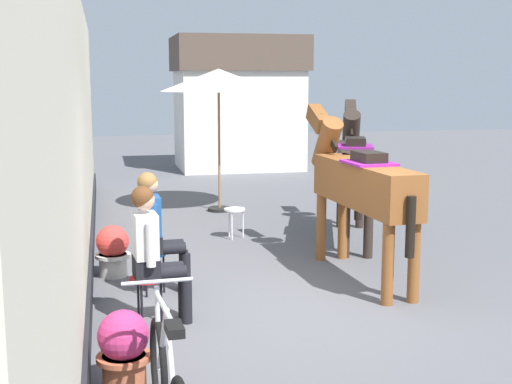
{
  "coord_description": "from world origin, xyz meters",
  "views": [
    {
      "loc": [
        -2.2,
        -6.88,
        2.41
      ],
      "look_at": [
        -0.4,
        1.2,
        1.05
      ],
      "focal_mm": 48.66,
      "sensor_mm": 36.0,
      "label": 1
    }
  ],
  "objects_px": {
    "seated_visitor_far": "(156,226)",
    "flower_planter_far": "(113,250)",
    "cafe_parasol": "(219,81)",
    "seated_visitor_near": "(152,248)",
    "saddled_horse_far": "(354,163)",
    "spare_stool_white": "(235,212)",
    "flower_planter_near": "(124,348)",
    "saddled_horse_near": "(360,183)"
  },
  "relations": [
    {
      "from": "seated_visitor_far",
      "to": "saddled_horse_near",
      "type": "bearing_deg",
      "value": 3.57
    },
    {
      "from": "seated_visitor_near",
      "to": "saddled_horse_far",
      "type": "relative_size",
      "value": 0.48
    },
    {
      "from": "seated_visitor_near",
      "to": "saddled_horse_near",
      "type": "distance_m",
      "value": 2.84
    },
    {
      "from": "seated_visitor_near",
      "to": "cafe_parasol",
      "type": "bearing_deg",
      "value": 74.12
    },
    {
      "from": "saddled_horse_near",
      "to": "flower_planter_far",
      "type": "distance_m",
      "value": 3.12
    },
    {
      "from": "seated_visitor_far",
      "to": "cafe_parasol",
      "type": "xyz_separation_m",
      "value": [
        1.52,
        4.74,
        1.59
      ]
    },
    {
      "from": "saddled_horse_near",
      "to": "saddled_horse_far",
      "type": "relative_size",
      "value": 1.03
    },
    {
      "from": "seated_visitor_far",
      "to": "flower_planter_far",
      "type": "bearing_deg",
      "value": 120.48
    },
    {
      "from": "seated_visitor_far",
      "to": "saddled_horse_far",
      "type": "xyz_separation_m",
      "value": [
        3.1,
        2.05,
        0.38
      ]
    },
    {
      "from": "flower_planter_near",
      "to": "cafe_parasol",
      "type": "height_order",
      "value": "cafe_parasol"
    },
    {
      "from": "seated_visitor_near",
      "to": "seated_visitor_far",
      "type": "distance_m",
      "value": 0.99
    },
    {
      "from": "saddled_horse_far",
      "to": "flower_planter_near",
      "type": "xyz_separation_m",
      "value": [
        -3.55,
        -4.47,
        -0.82
      ]
    },
    {
      "from": "seated_visitor_far",
      "to": "flower_planter_far",
      "type": "relative_size",
      "value": 2.17
    },
    {
      "from": "seated_visitor_near",
      "to": "saddled_horse_far",
      "type": "distance_m",
      "value": 4.44
    },
    {
      "from": "flower_planter_near",
      "to": "cafe_parasol",
      "type": "bearing_deg",
      "value": 74.65
    },
    {
      "from": "seated_visitor_far",
      "to": "saddled_horse_far",
      "type": "distance_m",
      "value": 3.74
    },
    {
      "from": "flower_planter_far",
      "to": "spare_stool_white",
      "type": "xyz_separation_m",
      "value": [
        1.85,
        1.7,
        0.07
      ]
    },
    {
      "from": "saddled_horse_near",
      "to": "spare_stool_white",
      "type": "xyz_separation_m",
      "value": [
        -1.09,
        2.36,
        -0.76
      ]
    },
    {
      "from": "seated_visitor_far",
      "to": "spare_stool_white",
      "type": "relative_size",
      "value": 3.02
    },
    {
      "from": "cafe_parasol",
      "to": "flower_planter_near",
      "type": "bearing_deg",
      "value": -105.35
    },
    {
      "from": "saddled_horse_far",
      "to": "cafe_parasol",
      "type": "height_order",
      "value": "cafe_parasol"
    },
    {
      "from": "seated_visitor_far",
      "to": "saddled_horse_far",
      "type": "bearing_deg",
      "value": 33.46
    },
    {
      "from": "seated_visitor_near",
      "to": "spare_stool_white",
      "type": "distance_m",
      "value": 3.82
    },
    {
      "from": "seated_visitor_far",
      "to": "seated_visitor_near",
      "type": "bearing_deg",
      "value": -96.47
    },
    {
      "from": "cafe_parasol",
      "to": "seated_visitor_near",
      "type": "bearing_deg",
      "value": -105.88
    },
    {
      "from": "seated_visitor_near",
      "to": "seated_visitor_far",
      "type": "xyz_separation_m",
      "value": [
        0.11,
        0.99,
        0.0
      ]
    },
    {
      "from": "flower_planter_near",
      "to": "cafe_parasol",
      "type": "xyz_separation_m",
      "value": [
        1.97,
        7.16,
        2.03
      ]
    },
    {
      "from": "saddled_horse_far",
      "to": "spare_stool_white",
      "type": "bearing_deg",
      "value": 165.03
    },
    {
      "from": "saddled_horse_near",
      "to": "cafe_parasol",
      "type": "distance_m",
      "value": 4.84
    },
    {
      "from": "seated_visitor_near",
      "to": "flower_planter_far",
      "type": "distance_m",
      "value": 1.88
    },
    {
      "from": "cafe_parasol",
      "to": "spare_stool_white",
      "type": "distance_m",
      "value": 2.97
    },
    {
      "from": "spare_stool_white",
      "to": "seated_visitor_far",
      "type": "bearing_deg",
      "value": -118.7
    },
    {
      "from": "flower_planter_far",
      "to": "spare_stool_white",
      "type": "bearing_deg",
      "value": 42.68
    },
    {
      "from": "seated_visitor_near",
      "to": "flower_planter_far",
      "type": "bearing_deg",
      "value": 101.43
    },
    {
      "from": "flower_planter_near",
      "to": "cafe_parasol",
      "type": "distance_m",
      "value": 7.69
    },
    {
      "from": "saddled_horse_near",
      "to": "cafe_parasol",
      "type": "height_order",
      "value": "cafe_parasol"
    },
    {
      "from": "flower_planter_far",
      "to": "cafe_parasol",
      "type": "bearing_deg",
      "value": 63.16
    },
    {
      "from": "saddled_horse_near",
      "to": "flower_planter_near",
      "type": "xyz_separation_m",
      "value": [
        -2.91,
        -2.57,
        -0.82
      ]
    },
    {
      "from": "saddled_horse_near",
      "to": "cafe_parasol",
      "type": "relative_size",
      "value": 1.16
    },
    {
      "from": "saddled_horse_far",
      "to": "spare_stool_white",
      "type": "relative_size",
      "value": 6.3
    },
    {
      "from": "saddled_horse_near",
      "to": "flower_planter_far",
      "type": "xyz_separation_m",
      "value": [
        -2.94,
        0.65,
        -0.82
      ]
    },
    {
      "from": "seated_visitor_far",
      "to": "flower_planter_near",
      "type": "height_order",
      "value": "seated_visitor_far"
    }
  ]
}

